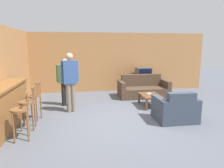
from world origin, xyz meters
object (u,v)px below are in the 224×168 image
at_px(bar_chair_mid, 28,106).
at_px(bar_chair_far, 34,99).
at_px(tv_unit, 143,85).
at_px(person_by_window, 65,80).
at_px(armchair_near, 175,110).
at_px(coffee_table, 150,96).
at_px(couch_far, 143,89).
at_px(tv, 143,74).
at_px(person_by_counter, 70,79).
at_px(book_on_table, 149,94).
at_px(bar_chair_near, 21,114).

xyz_separation_m(bar_chair_mid, bar_chair_far, (-0.00, 0.65, 0.00)).
height_order(tv_unit, person_by_window, person_by_window).
relative_size(bar_chair_mid, tv_unit, 0.91).
bearing_deg(armchair_near, bar_chair_mid, 179.44).
distance_m(coffee_table, person_by_window, 2.91).
xyz_separation_m(couch_far, coffee_table, (-0.17, -1.35, 0.04)).
distance_m(bar_chair_far, tv, 5.04).
bearing_deg(bar_chair_far, armchair_near, -10.21).
xyz_separation_m(bar_chair_mid, person_by_counter, (0.96, 1.17, 0.45)).
relative_size(armchair_near, person_by_counter, 0.58).
bearing_deg(couch_far, person_by_window, -164.90).
bearing_deg(book_on_table, person_by_window, 171.19).
bearing_deg(bar_chair_near, couch_far, 41.14).
relative_size(bar_chair_near, bar_chair_mid, 1.00).
bearing_deg(tv_unit, book_on_table, -102.74).
height_order(tv, book_on_table, tv).
bearing_deg(person_by_window, couch_far, 15.10).
bearing_deg(bar_chair_near, bar_chair_far, 90.00).
relative_size(tv, book_on_table, 3.42).
bearing_deg(tv_unit, armchair_near, -94.03).
bearing_deg(couch_far, book_on_table, -98.71).
relative_size(tv, person_by_window, 0.40).
height_order(bar_chair_near, armchair_near, bar_chair_near).
bearing_deg(bar_chair_far, couch_far, 28.62).
bearing_deg(bar_chair_mid, person_by_window, 67.86).
bearing_deg(couch_far, bar_chair_near, -138.86).
height_order(couch_far, book_on_table, couch_far).
distance_m(bar_chair_far, couch_far, 4.28).
height_order(bar_chair_mid, tv, tv).
bearing_deg(couch_far, person_by_counter, -151.40).
xyz_separation_m(tv_unit, person_by_counter, (-3.09, -2.46, 0.77)).
height_order(bar_chair_mid, armchair_near, bar_chair_mid).
bearing_deg(person_by_counter, bar_chair_mid, -129.38).
height_order(armchair_near, coffee_table, armchair_near).
bearing_deg(tv_unit, person_by_window, -152.08).
bearing_deg(person_by_counter, tv, 38.44).
relative_size(couch_far, tv_unit, 1.69).
xyz_separation_m(armchair_near, coffee_table, (-0.22, 1.38, 0.04)).
bearing_deg(person_by_counter, person_by_window, 105.15).
relative_size(bar_chair_mid, bar_chair_far, 1.00).
xyz_separation_m(armchair_near, person_by_window, (-3.03, 1.93, 0.59)).
xyz_separation_m(bar_chair_near, tv_unit, (4.05, 4.21, -0.32)).
xyz_separation_m(tv_unit, book_on_table, (-0.49, -2.17, 0.15)).
xyz_separation_m(bar_chair_mid, tv, (4.05, 3.63, 0.22)).
bearing_deg(book_on_table, coffee_table, -82.02).
relative_size(coffee_table, tv_unit, 0.77).
bearing_deg(coffee_table, person_by_counter, -176.25).
distance_m(armchair_near, coffee_table, 1.40).
bearing_deg(armchair_near, coffee_table, 98.95).
height_order(armchair_near, tv, tv).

